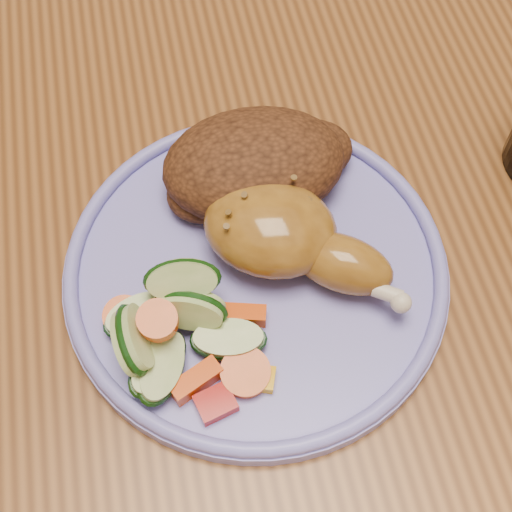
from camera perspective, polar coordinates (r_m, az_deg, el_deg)
The scene contains 7 objects.
ground at distance 1.22m, azimuth 1.17°, elevation -15.02°, with size 4.00×4.00×0.00m, color #56331D.
dining_table at distance 0.60m, azimuth 2.28°, elevation 1.58°, with size 0.90×1.40×0.75m.
plate at distance 0.48m, azimuth -0.00°, elevation -1.24°, with size 0.26×0.26×0.01m, color #7976D6.
plate_rim at distance 0.47m, azimuth -0.00°, elevation -0.60°, with size 0.26×0.26×0.01m, color #7976D6.
chicken_leg at distance 0.47m, azimuth 2.53°, elevation 1.58°, with size 0.14×0.13×0.05m.
rice_pilaf at distance 0.50m, azimuth 0.12°, elevation 7.32°, with size 0.14×0.09×0.06m.
vegetable_pile at distance 0.44m, azimuth -6.49°, elevation -6.24°, with size 0.11×0.11×0.05m.
Camera 1 is at (-0.09, -0.30, 1.18)m, focal length 50.00 mm.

